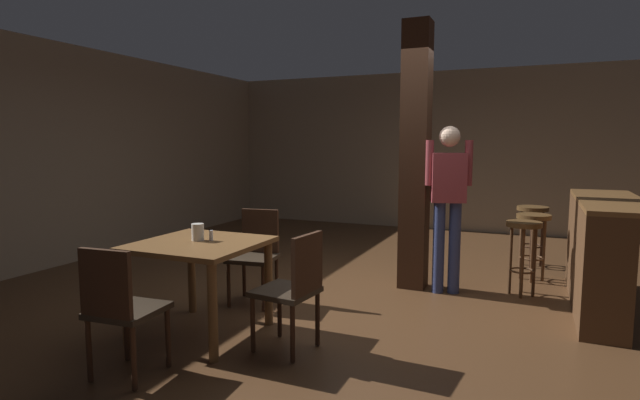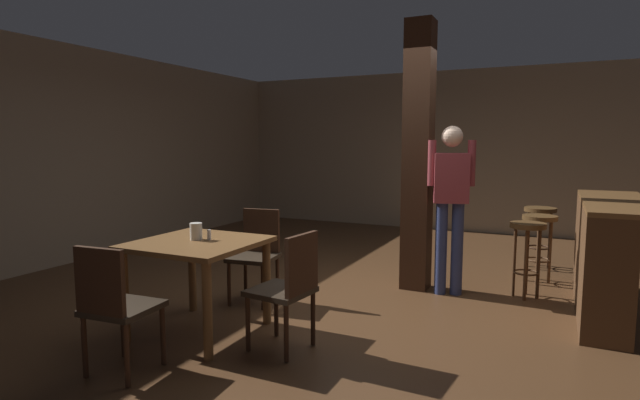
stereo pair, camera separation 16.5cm
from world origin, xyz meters
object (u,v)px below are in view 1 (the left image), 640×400
at_px(chair_east, 294,286).
at_px(bar_stool_mid, 533,230).
at_px(salt_shaker, 211,235).
at_px(dining_table, 200,257).
at_px(bar_counter, 596,252).
at_px(bar_stool_far, 532,221).
at_px(standing_person, 448,197).
at_px(napkin_cup, 198,232).
at_px(bar_stool_near, 523,240).
at_px(chair_south, 120,306).
at_px(chair_north, 256,251).

bearing_deg(chair_east, bar_stool_mid, 60.40).
relative_size(chair_east, salt_shaker, 10.56).
bearing_deg(bar_stool_mid, dining_table, -131.23).
height_order(bar_counter, bar_stool_far, bar_counter).
bearing_deg(bar_stool_far, chair_east, -114.16).
height_order(dining_table, standing_person, standing_person).
height_order(napkin_cup, salt_shaker, napkin_cup).
distance_m(standing_person, bar_stool_near, 0.87).
distance_m(chair_south, bar_stool_far, 5.03).
bearing_deg(chair_east, chair_north, 133.36).
height_order(napkin_cup, bar_stool_far, napkin_cup).
bearing_deg(standing_person, napkin_cup, -131.71).
bearing_deg(bar_counter, chair_north, -159.72).
bearing_deg(bar_counter, bar_stool_mid, 124.73).
xyz_separation_m(napkin_cup, bar_stool_mid, (2.50, 2.77, -0.26)).
distance_m(dining_table, bar_stool_far, 4.29).
xyz_separation_m(chair_east, bar_counter, (2.16, 2.04, 0.02)).
distance_m(salt_shaker, standing_person, 2.45).
relative_size(chair_south, standing_person, 0.52).
xyz_separation_m(bar_stool_near, bar_stool_mid, (0.09, 0.66, 0.00)).
xyz_separation_m(napkin_cup, bar_stool_near, (2.41, 2.11, -0.26)).
relative_size(chair_north, napkin_cup, 6.45).
distance_m(bar_counter, bar_stool_mid, 0.96).
bearing_deg(napkin_cup, bar_stool_far, 54.52).
bearing_deg(chair_east, chair_south, -134.39).
height_order(chair_east, chair_north, same).
bearing_deg(chair_south, chair_east, 45.61).
bearing_deg(bar_stool_far, salt_shaker, -124.64).
relative_size(salt_shaker, standing_person, 0.05).
bearing_deg(bar_stool_far, chair_south, -118.87).
bearing_deg(standing_person, bar_stool_near, 16.49).
height_order(chair_east, standing_person, standing_person).
xyz_separation_m(dining_table, chair_south, (0.02, -0.87, -0.13)).
bearing_deg(napkin_cup, dining_table, -41.80).
distance_m(chair_north, bar_counter, 3.22).
height_order(napkin_cup, standing_person, standing_person).
distance_m(dining_table, chair_south, 0.88).
bearing_deg(bar_counter, bar_stool_far, 110.46).
relative_size(dining_table, bar_stool_mid, 1.25).
xyz_separation_m(bar_counter, bar_stool_mid, (-0.55, 0.79, 0.04)).
height_order(salt_shaker, bar_stool_near, salt_shaker).
relative_size(chair_north, bar_stool_mid, 1.18).
xyz_separation_m(bar_counter, bar_stool_far, (-0.56, 1.51, 0.05)).
height_order(chair_south, standing_person, standing_person).
relative_size(napkin_cup, salt_shaker, 1.64).
relative_size(chair_north, bar_stool_near, 1.17).
relative_size(chair_east, chair_south, 1.00).
relative_size(dining_table, chair_east, 1.06).
bearing_deg(chair_east, bar_counter, 43.36).
relative_size(chair_north, salt_shaker, 10.56).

